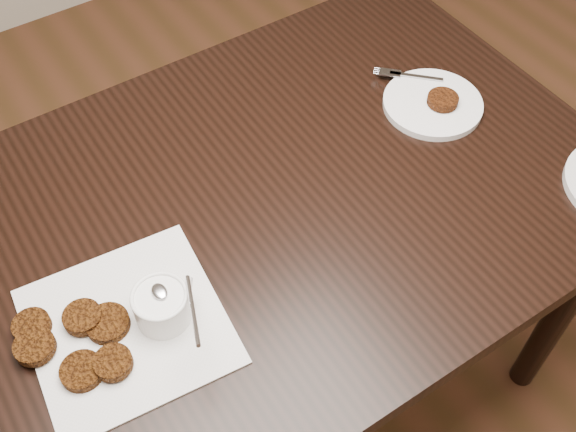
% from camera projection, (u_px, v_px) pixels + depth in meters
% --- Properties ---
extents(table, '(1.33, 0.86, 0.75)m').
position_uv_depth(table, '(259.00, 314.00, 1.51)').
color(table, black).
rests_on(table, floor).
extents(napkin, '(0.32, 0.32, 0.00)m').
position_uv_depth(napkin, '(127.00, 326.00, 1.07)').
color(napkin, white).
rests_on(napkin, table).
extents(sauce_ramekin, '(0.15, 0.15, 0.12)m').
position_uv_depth(sauce_ramekin, '(159.00, 295.00, 1.03)').
color(sauce_ramekin, white).
rests_on(sauce_ramekin, napkin).
extents(patty_cluster, '(0.29, 0.29, 0.02)m').
position_uv_depth(patty_cluster, '(78.00, 335.00, 1.04)').
color(patty_cluster, '#64330D').
rests_on(patty_cluster, napkin).
extents(plate_with_patty, '(0.28, 0.28, 0.03)m').
position_uv_depth(plate_with_patty, '(433.00, 101.00, 1.36)').
color(plate_with_patty, white).
rests_on(plate_with_patty, table).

